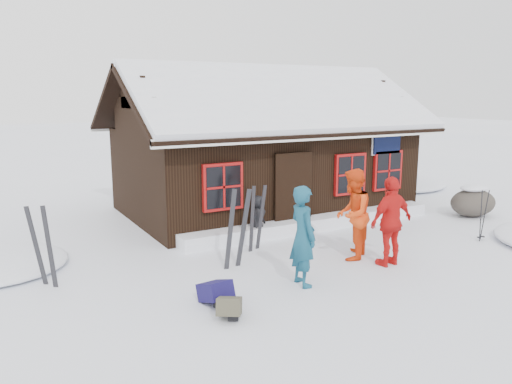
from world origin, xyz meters
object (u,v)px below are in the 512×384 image
(skier_orange_right, at_px, (391,221))
(boulder, at_px, (473,202))
(skier_teal, at_px, (303,236))
(ski_poles, at_px, (483,216))
(ski_pair_left, at_px, (237,230))
(skier_crouched, at_px, (258,217))
(backpack_blue, at_px, (215,295))
(skier_orange_left, at_px, (352,214))
(backpack_olive, at_px, (229,310))

(skier_orange_right, relative_size, boulder, 1.30)
(skier_teal, relative_size, ski_poles, 1.46)
(skier_teal, distance_m, ski_pair_left, 1.60)
(skier_orange_right, relative_size, skier_crouched, 1.71)
(boulder, distance_m, ski_poles, 2.64)
(backpack_blue, bearing_deg, skier_orange_left, 6.11)
(ski_pair_left, relative_size, ski_poles, 1.31)
(skier_teal, height_order, backpack_blue, skier_teal)
(ski_pair_left, xyz_separation_m, backpack_blue, (-1.18, -1.47, -0.64))
(skier_crouched, height_order, ski_pair_left, ski_pair_left)
(skier_teal, bearing_deg, skier_orange_right, -84.39)
(skier_orange_left, distance_m, ski_pair_left, 2.53)
(ski_pair_left, bearing_deg, skier_crouched, 58.50)
(skier_crouched, bearing_deg, backpack_olive, -162.88)
(ski_pair_left, bearing_deg, backpack_olive, -110.04)
(skier_orange_left, xyz_separation_m, ski_pair_left, (-2.42, 0.73, -0.19))
(skier_teal, distance_m, skier_crouched, 3.15)
(skier_teal, relative_size, backpack_blue, 3.34)
(skier_teal, relative_size, skier_crouched, 1.72)
(ski_pair_left, bearing_deg, skier_teal, -57.38)
(skier_crouched, relative_size, backpack_olive, 2.21)
(skier_orange_left, bearing_deg, boulder, 153.87)
(skier_crouched, xyz_separation_m, backpack_blue, (-2.57, -3.02, -0.40))
(backpack_blue, bearing_deg, ski_pair_left, 45.62)
(skier_orange_left, relative_size, backpack_olive, 3.96)
(boulder, bearing_deg, ski_poles, -138.39)
(skier_orange_left, relative_size, skier_crouched, 1.79)
(skier_orange_right, distance_m, ski_poles, 3.29)
(skier_crouched, bearing_deg, backpack_blue, -167.57)
(skier_crouched, relative_size, ski_poles, 0.85)
(skier_crouched, distance_m, boulder, 6.75)
(ski_pair_left, height_order, backpack_blue, ski_pair_left)
(skier_orange_left, bearing_deg, backpack_olive, -18.00)
(boulder, distance_m, backpack_blue, 9.46)
(skier_crouched, xyz_separation_m, ski_poles, (4.70, -2.79, 0.06))
(skier_orange_left, bearing_deg, backpack_blue, -26.83)
(ski_pair_left, height_order, backpack_olive, ski_pair_left)
(skier_teal, distance_m, backpack_olive, 2.10)
(ski_poles, bearing_deg, skier_teal, -177.56)
(skier_orange_left, distance_m, backpack_olive, 3.99)
(ski_pair_left, bearing_deg, backpack_blue, -118.39)
(ski_poles, height_order, backpack_blue, ski_poles)
(backpack_blue, bearing_deg, skier_orange_right, -5.47)
(skier_crouched, relative_size, backpack_blue, 1.94)
(boulder, bearing_deg, backpack_olive, -164.35)
(skier_orange_right, distance_m, backpack_olive, 4.18)
(skier_orange_right, bearing_deg, ski_pair_left, -30.30)
(skier_orange_right, bearing_deg, backpack_blue, -2.74)
(skier_orange_right, xyz_separation_m, skier_crouched, (-1.43, 3.01, -0.39))
(backpack_blue, relative_size, backpack_olive, 1.14)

